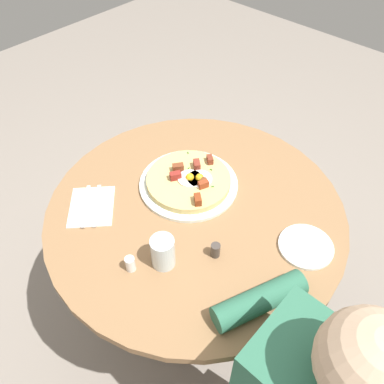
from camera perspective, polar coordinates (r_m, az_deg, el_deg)
The scene contains 11 objects.
ground_plane at distance 1.90m, azimuth 0.37°, elevation -17.22°, with size 6.00×6.00×0.00m, color gray.
dining_table at distance 1.41m, azimuth 0.47°, elevation -7.06°, with size 0.97×0.97×0.75m.
pizza_plate at distance 1.34m, azimuth -0.50°, elevation 1.22°, with size 0.34×0.34×0.01m, color silver.
breakfast_pizza at distance 1.32m, azimuth -0.41°, elevation 1.79°, with size 0.29×0.29×0.05m.
bread_plate at distance 1.22m, azimuth 16.29°, elevation -7.65°, with size 0.16×0.16×0.01m, color white.
napkin at distance 1.31m, azimuth -14.46°, elevation -2.05°, with size 0.17×0.14×0.00m, color white.
fork at distance 1.31m, azimuth -13.72°, elevation -1.88°, with size 0.18×0.01×0.01m, color silver.
knife at distance 1.31m, azimuth -15.26°, elevation -1.96°, with size 0.18×0.01×0.01m, color silver.
water_glass at distance 1.10m, azimuth -4.27°, elevation -8.75°, with size 0.07×0.07×0.10m, color silver.
salt_shaker at distance 1.12m, azimuth -9.01°, elevation -10.34°, with size 0.03×0.03×0.05m, color white.
pepper_shaker at distance 1.14m, azimuth 3.44°, elevation -8.49°, with size 0.03×0.03×0.05m, color #3F3833.
Camera 1 is at (0.55, -0.62, 1.71)m, focal length 36.48 mm.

